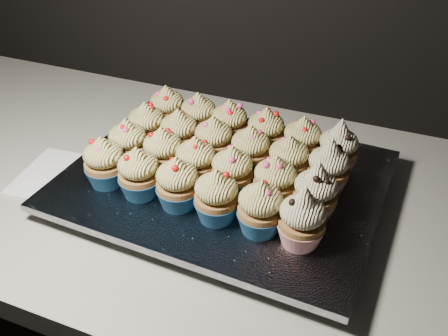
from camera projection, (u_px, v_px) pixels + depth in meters
name	position (u px, v px, depth m)	size (l,w,h in m)	color
worktop	(375.00, 237.00, 0.75)	(2.44, 0.64, 0.04)	beige
napkin	(62.00, 177.00, 0.84)	(0.14, 0.14, 0.00)	white
baking_tray	(224.00, 188.00, 0.80)	(0.45, 0.34, 0.02)	black
foil_lining	(224.00, 179.00, 0.79)	(0.48, 0.38, 0.01)	silver
cupcake_0	(105.00, 162.00, 0.75)	(0.06, 0.06, 0.08)	navy
cupcake_1	(139.00, 173.00, 0.73)	(0.06, 0.06, 0.08)	navy
cupcake_2	(178.00, 184.00, 0.71)	(0.06, 0.06, 0.08)	navy
cupcake_3	(216.00, 197.00, 0.68)	(0.06, 0.06, 0.08)	navy
cupcake_4	(260.00, 209.00, 0.66)	(0.06, 0.06, 0.08)	navy
cupcake_5	(302.00, 219.00, 0.64)	(0.06, 0.06, 0.10)	#A71817
cupcake_6	(128.00, 144.00, 0.79)	(0.06, 0.06, 0.08)	navy
cupcake_7	(163.00, 152.00, 0.77)	(0.06, 0.06, 0.08)	navy
cupcake_8	(196.00, 162.00, 0.75)	(0.06, 0.06, 0.08)	navy
cupcake_9	(232.00, 172.00, 0.73)	(0.06, 0.06, 0.08)	navy
cupcake_10	(275.00, 182.00, 0.71)	(0.06, 0.06, 0.08)	navy
cupcake_11	(315.00, 193.00, 0.69)	(0.06, 0.06, 0.10)	#A71817
cupcake_12	(147.00, 126.00, 0.84)	(0.06, 0.06, 0.08)	navy
cupcake_13	(179.00, 134.00, 0.82)	(0.06, 0.06, 0.08)	navy
cupcake_14	(214.00, 141.00, 0.80)	(0.06, 0.06, 0.08)	navy
cupcake_15	(250.00, 150.00, 0.78)	(0.06, 0.06, 0.08)	navy
cupcake_16	(288.00, 161.00, 0.75)	(0.06, 0.06, 0.08)	navy
cupcake_17	(328.00, 168.00, 0.74)	(0.06, 0.06, 0.10)	#A71817
cupcake_18	(167.00, 109.00, 0.89)	(0.06, 0.06, 0.08)	navy
cupcake_19	(199.00, 116.00, 0.87)	(0.06, 0.06, 0.08)	navy
cupcake_20	(229.00, 124.00, 0.85)	(0.06, 0.06, 0.08)	navy
cupcake_21	(266.00, 132.00, 0.82)	(0.06, 0.06, 0.08)	navy
cupcake_22	(302.00, 142.00, 0.80)	(0.06, 0.06, 0.08)	navy
cupcake_23	(338.00, 149.00, 0.78)	(0.06, 0.06, 0.10)	#A71817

